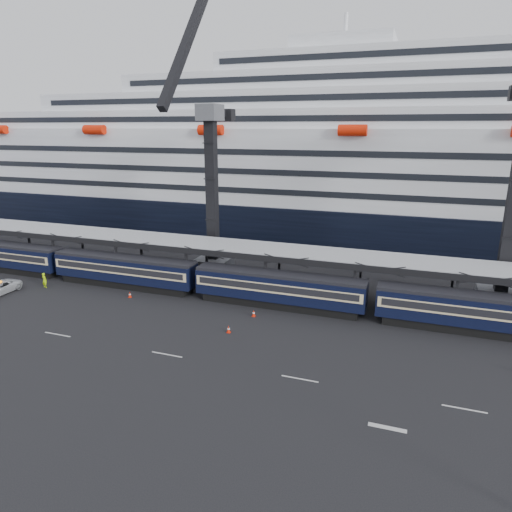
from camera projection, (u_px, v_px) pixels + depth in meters
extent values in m
plane|color=black|center=(334.00, 360.00, 39.14)|extent=(260.00, 260.00, 0.00)
cube|color=beige|center=(58.00, 334.00, 43.89)|extent=(3.00, 0.15, 0.02)
cube|color=beige|center=(167.00, 354.00, 40.02)|extent=(3.00, 0.15, 0.02)
cube|color=beige|center=(300.00, 379.00, 36.15)|extent=(3.00, 0.15, 0.02)
cube|color=beige|center=(464.00, 409.00, 32.29)|extent=(3.00, 0.15, 0.02)
cube|color=beige|center=(387.00, 428.00, 30.27)|extent=(2.50, 0.40, 0.02)
cube|color=black|center=(4.00, 267.00, 63.55)|extent=(17.48, 2.40, 0.90)
cube|color=black|center=(2.00, 255.00, 63.06)|extent=(19.00, 2.80, 2.70)
cube|color=beige|center=(2.00, 252.00, 62.97)|extent=(18.62, 2.92, 1.05)
cube|color=black|center=(2.00, 252.00, 62.96)|extent=(17.86, 2.98, 0.70)
cube|color=black|center=(0.00, 244.00, 62.65)|extent=(19.00, 2.50, 0.35)
cube|color=black|center=(126.00, 283.00, 57.10)|extent=(17.48, 2.40, 0.90)
cube|color=black|center=(125.00, 269.00, 56.61)|extent=(19.00, 2.80, 2.70)
cube|color=beige|center=(125.00, 267.00, 56.53)|extent=(18.62, 2.92, 1.05)
cube|color=black|center=(124.00, 266.00, 56.52)|extent=(17.86, 2.98, 0.70)
cube|color=black|center=(124.00, 257.00, 56.20)|extent=(19.00, 2.50, 0.35)
cube|color=black|center=(279.00, 303.00, 50.66)|extent=(17.48, 2.40, 0.90)
cube|color=black|center=(279.00, 287.00, 50.17)|extent=(19.00, 2.80, 2.70)
cube|color=beige|center=(279.00, 285.00, 50.09)|extent=(18.62, 2.92, 1.05)
cube|color=black|center=(279.00, 284.00, 50.07)|extent=(17.86, 2.98, 0.70)
cube|color=black|center=(279.00, 274.00, 49.76)|extent=(19.00, 2.50, 0.35)
cube|color=black|center=(476.00, 328.00, 44.22)|extent=(17.48, 2.40, 0.90)
cube|color=black|center=(478.00, 311.00, 43.72)|extent=(19.00, 2.80, 2.70)
cube|color=beige|center=(479.00, 308.00, 43.64)|extent=(18.62, 2.92, 1.05)
cube|color=black|center=(479.00, 308.00, 43.63)|extent=(17.86, 2.98, 0.70)
cube|color=black|center=(480.00, 296.00, 43.32)|extent=(19.00, 2.50, 0.35)
cube|color=#999CA1|center=(359.00, 257.00, 50.36)|extent=(130.00, 6.00, 0.25)
cube|color=black|center=(355.00, 267.00, 47.72)|extent=(130.00, 0.25, 0.70)
cube|color=black|center=(362.00, 253.00, 53.16)|extent=(130.00, 0.25, 0.70)
cube|color=black|center=(29.00, 239.00, 69.74)|extent=(0.25, 0.25, 5.40)
cube|color=black|center=(54.00, 254.00, 61.44)|extent=(0.25, 0.25, 5.40)
cube|color=black|center=(82.00, 245.00, 66.52)|extent=(0.25, 0.25, 5.40)
cube|color=black|center=(117.00, 261.00, 58.22)|extent=(0.25, 0.25, 5.40)
cube|color=black|center=(141.00, 251.00, 63.30)|extent=(0.25, 0.25, 5.40)
cube|color=black|center=(187.00, 269.00, 55.00)|extent=(0.25, 0.25, 5.40)
cube|color=black|center=(207.00, 257.00, 60.08)|extent=(0.25, 0.25, 5.40)
cube|color=black|center=(265.00, 278.00, 51.78)|extent=(0.25, 0.25, 5.40)
cube|color=black|center=(279.00, 265.00, 56.85)|extent=(0.25, 0.25, 5.40)
cube|color=black|center=(354.00, 288.00, 48.56)|extent=(0.25, 0.25, 5.40)
cube|color=black|center=(361.00, 273.00, 53.63)|extent=(0.25, 0.25, 5.40)
cube|color=black|center=(456.00, 300.00, 45.33)|extent=(0.25, 0.25, 5.40)
cube|color=black|center=(452.00, 282.00, 50.41)|extent=(0.25, 0.25, 5.40)
cube|color=black|center=(382.00, 220.00, 79.89)|extent=(200.00, 28.00, 7.00)
cube|color=silver|center=(386.00, 165.00, 77.30)|extent=(190.00, 26.88, 12.00)
cube|color=silver|center=(390.00, 119.00, 75.25)|extent=(160.00, 24.64, 3.00)
cube|color=black|center=(384.00, 118.00, 64.04)|extent=(153.60, 0.12, 0.90)
cube|color=silver|center=(391.00, 100.00, 74.43)|extent=(124.00, 21.84, 3.00)
cube|color=black|center=(386.00, 96.00, 64.49)|extent=(119.04, 0.12, 0.90)
cube|color=silver|center=(393.00, 80.00, 73.61)|extent=(90.00, 19.04, 3.00)
cube|color=black|center=(388.00, 74.00, 64.94)|extent=(86.40, 0.12, 0.90)
cube|color=silver|center=(394.00, 60.00, 72.80)|extent=(56.00, 16.24, 3.00)
cube|color=black|center=(391.00, 53.00, 65.39)|extent=(53.76, 0.12, 0.90)
cube|color=silver|center=(345.00, 46.00, 74.69)|extent=(16.00, 12.00, 2.50)
cylinder|color=red|center=(95.00, 130.00, 78.45)|extent=(4.00, 1.60, 1.60)
cylinder|color=red|center=(211.00, 130.00, 71.36)|extent=(4.00, 1.60, 1.60)
cylinder|color=red|center=(353.00, 130.00, 64.27)|extent=(4.00, 1.60, 1.60)
cube|color=#45474C|center=(214.00, 265.00, 62.53)|extent=(4.50, 4.50, 2.00)
cube|color=black|center=(212.00, 192.00, 59.81)|extent=(1.30, 1.30, 18.00)
cube|color=#45474C|center=(210.00, 113.00, 57.08)|extent=(2.60, 3.20, 2.00)
cube|color=black|center=(186.00, 45.00, 49.96)|extent=(0.90, 12.26, 14.37)
cube|color=black|center=(218.00, 113.00, 59.37)|extent=(0.90, 5.04, 0.90)
cube|color=black|center=(226.00, 115.00, 61.70)|extent=(2.20, 1.60, 1.60)
cube|color=#45474C|center=(499.00, 298.00, 50.35)|extent=(4.50, 4.50, 2.00)
imported|color=#B4EE0C|center=(44.00, 280.00, 56.54)|extent=(0.75, 0.56, 1.89)
cube|color=red|center=(10.00, 286.00, 57.16)|extent=(0.37, 0.37, 0.04)
cone|color=red|center=(10.00, 283.00, 57.06)|extent=(0.31, 0.31, 0.71)
cylinder|color=white|center=(10.00, 283.00, 57.06)|extent=(0.27, 0.27, 0.12)
cube|color=red|center=(130.00, 297.00, 53.46)|extent=(0.35, 0.35, 0.04)
cone|color=red|center=(130.00, 294.00, 53.37)|extent=(0.30, 0.30, 0.67)
cylinder|color=white|center=(130.00, 294.00, 53.37)|extent=(0.25, 0.25, 0.11)
cube|color=red|center=(254.00, 316.00, 48.10)|extent=(0.37, 0.37, 0.04)
cone|color=red|center=(254.00, 313.00, 47.99)|extent=(0.31, 0.31, 0.71)
cylinder|color=white|center=(254.00, 313.00, 47.99)|extent=(0.27, 0.27, 0.12)
cube|color=red|center=(229.00, 332.00, 44.32)|extent=(0.37, 0.37, 0.04)
cone|color=red|center=(229.00, 329.00, 44.22)|extent=(0.31, 0.31, 0.70)
cylinder|color=white|center=(229.00, 329.00, 44.22)|extent=(0.26, 0.26, 0.12)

